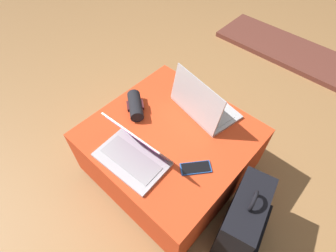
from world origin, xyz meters
TOP-DOWN VIEW (x-y plane):
  - ground_plane at (0.00, 0.00)m, footprint 14.00×14.00m
  - ottoman at (0.00, 0.00)m, footprint 0.83×0.80m
  - laptop_near at (-0.02, -0.24)m, footprint 0.37×0.25m
  - laptop_far at (0.03, 0.24)m, footprint 0.41×0.30m
  - cell_phone at (0.24, -0.08)m, footprint 0.15×0.16m
  - backpack at (0.55, -0.05)m, footprint 0.26×0.38m
  - wrist_brace at (-0.26, -0.01)m, footprint 0.20×0.17m
  - fireplace_hearth at (0.00, 1.73)m, footprint 1.40×0.50m

SIDE VIEW (x-z plane):
  - ground_plane at x=0.00m, z-range 0.00..0.00m
  - fireplace_hearth at x=0.00m, z-range 0.00..0.04m
  - backpack at x=0.55m, z-range -0.05..0.44m
  - ottoman at x=0.00m, z-range 0.00..0.41m
  - cell_phone at x=0.24m, z-range 0.41..0.42m
  - wrist_brace at x=-0.26m, z-range 0.41..0.48m
  - laptop_near at x=-0.02m, z-range 0.34..0.56m
  - laptop_far at x=0.03m, z-range 0.33..0.58m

